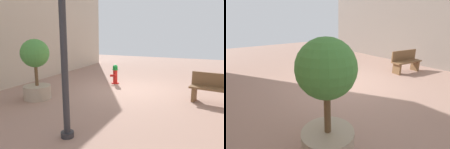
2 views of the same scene
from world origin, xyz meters
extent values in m
plane|color=#9E7A6B|center=(0.00, 0.00, 0.00)|extent=(23.40, 23.40, 0.00)
cylinder|color=red|center=(0.95, -0.75, 0.03)|extent=(0.33, 0.33, 0.05)
cylinder|color=red|center=(0.95, -0.75, 0.33)|extent=(0.19, 0.19, 0.55)
cylinder|color=#198C33|center=(0.95, -0.75, 0.63)|extent=(0.24, 0.24, 0.06)
sphere|color=#198C33|center=(0.95, -0.75, 0.72)|extent=(0.22, 0.22, 0.22)
cylinder|color=red|center=(0.92, -0.61, 0.39)|extent=(0.11, 0.15, 0.09)
cylinder|color=red|center=(0.98, -0.88, 0.39)|extent=(0.11, 0.15, 0.09)
cylinder|color=red|center=(1.10, -0.71, 0.35)|extent=(0.16, 0.14, 0.11)
cube|color=brown|center=(-2.37, 0.49, 0.23)|extent=(0.17, 0.41, 0.45)
cube|color=brown|center=(-2.94, 0.58, 0.48)|extent=(1.49, 0.68, 0.06)
cube|color=brown|center=(-2.97, 0.40, 0.73)|extent=(1.42, 0.30, 0.44)
cylinder|color=tan|center=(2.51, 2.36, 0.23)|extent=(0.89, 0.89, 0.46)
cylinder|color=brown|center=(2.51, 2.36, 0.86)|extent=(0.11, 0.11, 0.81)
sphere|color=#4C9342|center=(2.51, 2.36, 1.55)|extent=(0.93, 0.93, 0.93)
cylinder|color=#2D2D33|center=(-0.03, 4.27, 0.06)|extent=(0.28, 0.28, 0.12)
cylinder|color=#2D2D33|center=(-0.03, 4.27, 1.89)|extent=(0.14, 0.14, 3.55)
camera|label=1|loc=(-2.65, 7.90, 2.23)|focal=35.03mm
camera|label=2|loc=(3.83, 4.31, 2.23)|focal=26.80mm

